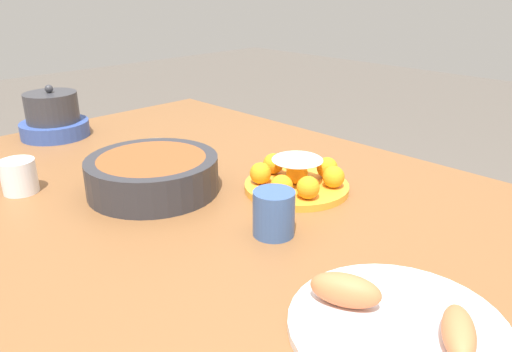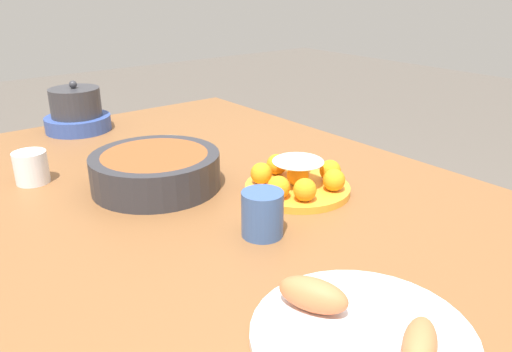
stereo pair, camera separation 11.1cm
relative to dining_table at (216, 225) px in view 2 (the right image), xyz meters
The scene contains 8 objects.
dining_table is the anchor object (origin of this frame).
cake_plate 0.22m from the dining_table, 125.96° to the right, with size 0.24×0.24×0.08m.
serving_bowl 0.19m from the dining_table, 37.44° to the left, with size 0.29×0.29×0.08m.
sauce_bowl 0.36m from the dining_table, 11.18° to the right, with size 0.11×0.11×0.03m.
seafood_platter 0.55m from the dining_table, 167.16° to the left, with size 0.30×0.30×0.06m.
cup_near 0.25m from the dining_table, behind, with size 0.08×0.08×0.09m.
cup_far 0.45m from the dining_table, 43.40° to the left, with size 0.08×0.08×0.08m.
warming_pot 0.70m from the dining_table, ahead, with size 0.20×0.20×0.16m.
Camera 2 is at (-0.87, 0.57, 1.22)m, focal length 35.00 mm.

